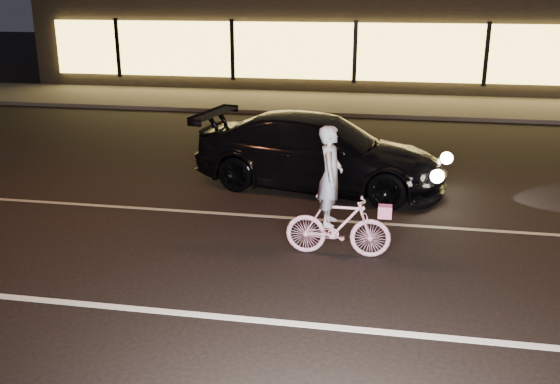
# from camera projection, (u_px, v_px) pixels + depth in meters

# --- Properties ---
(ground) EXTENTS (90.00, 90.00, 0.00)m
(ground) POSITION_uv_depth(u_px,v_px,m) (280.00, 268.00, 8.81)
(ground) COLOR black
(ground) RESTS_ON ground
(lane_stripe_near) EXTENTS (60.00, 0.12, 0.01)m
(lane_stripe_near) POSITION_uv_depth(u_px,v_px,m) (257.00, 320.00, 7.40)
(lane_stripe_near) COLOR silver
(lane_stripe_near) RESTS_ON ground
(lane_stripe_far) EXTENTS (60.00, 0.10, 0.01)m
(lane_stripe_far) POSITION_uv_depth(u_px,v_px,m) (301.00, 218.00, 10.67)
(lane_stripe_far) COLOR gray
(lane_stripe_far) RESTS_ON ground
(sidewalk) EXTENTS (30.00, 4.00, 0.12)m
(sidewalk) POSITION_uv_depth(u_px,v_px,m) (350.00, 104.00, 20.94)
(sidewalk) COLOR #383533
(sidewalk) RESTS_ON ground
(storefront) EXTENTS (25.40, 8.42, 4.20)m
(storefront) POSITION_uv_depth(u_px,v_px,m) (362.00, 29.00, 25.87)
(storefront) COLOR black
(storefront) RESTS_ON ground
(cyclist) EXTENTS (1.54, 0.53, 1.94)m
(cyclist) POSITION_uv_depth(u_px,v_px,m) (336.00, 211.00, 9.02)
(cyclist) COLOR #DA3D7F
(cyclist) RESTS_ON ground
(sedan) EXTENTS (5.20, 2.89, 1.43)m
(sedan) POSITION_uv_depth(u_px,v_px,m) (320.00, 152.00, 12.17)
(sedan) COLOR black
(sedan) RESTS_ON ground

